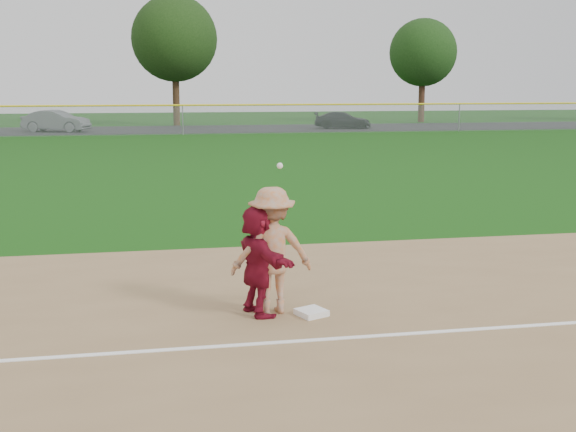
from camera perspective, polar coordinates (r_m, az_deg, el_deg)
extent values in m
plane|color=#13460D|center=(10.57, 1.53, -8.40)|extent=(160.00, 160.00, 0.00)
cube|color=white|center=(9.83, 2.53, -9.73)|extent=(60.00, 0.10, 0.01)
cube|color=black|center=(55.92, -8.57, 6.78)|extent=(120.00, 10.00, 0.01)
cube|color=white|center=(10.81, 1.87, -7.62)|extent=(0.51, 0.51, 0.09)
imported|color=maroon|center=(10.66, -2.37, -3.49)|extent=(0.90, 1.61, 1.66)
imported|color=slate|center=(55.06, -17.85, 7.16)|extent=(4.99, 3.09, 1.55)
imported|color=black|center=(56.55, 4.33, 7.56)|extent=(4.69, 2.76, 1.27)
imported|color=#98989A|center=(10.72, -1.28, -2.74)|extent=(1.27, 0.79, 1.90)
sphere|color=white|center=(10.29, -0.65, 3.99)|extent=(0.09, 0.09, 0.09)
plane|color=#999EA0|center=(49.88, -8.32, 7.51)|extent=(110.00, 0.00, 110.00)
cylinder|color=yellow|center=(49.84, -8.35, 8.66)|extent=(110.00, 0.12, 0.12)
cylinder|color=gray|center=(49.88, -8.32, 7.51)|extent=(0.08, 0.08, 2.00)
cylinder|color=gray|center=(54.53, 13.37, 7.58)|extent=(0.08, 0.08, 2.00)
cylinder|color=#372414|center=(61.33, -8.82, 9.00)|extent=(0.56, 0.56, 4.10)
sphere|color=black|center=(61.43, -8.96, 13.69)|extent=(7.00, 7.00, 7.00)
cylinder|color=#3B2215|center=(67.09, 10.50, 8.86)|extent=(0.56, 0.56, 3.64)
sphere|color=#15330F|center=(67.13, 10.63, 12.58)|extent=(6.00, 6.00, 6.00)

